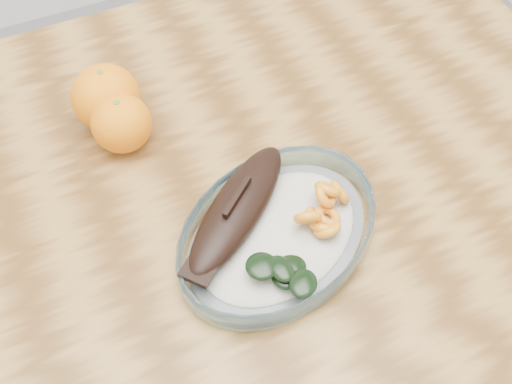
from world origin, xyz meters
The scene contains 4 objects.
dining_table centered at (0.00, 0.00, 0.65)m, with size 1.20×0.80×0.75m.
plated_meal centered at (0.07, -0.10, 0.77)m, with size 0.63×0.63×0.08m.
orange_left centered at (-0.05, 0.16, 0.79)m, with size 0.09×0.09×0.09m, color orange.
orange_right centered at (-0.04, 0.11, 0.79)m, with size 0.08×0.08×0.08m, color orange.
Camera 1 is at (-0.13, -0.47, 1.37)m, focal length 45.00 mm.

